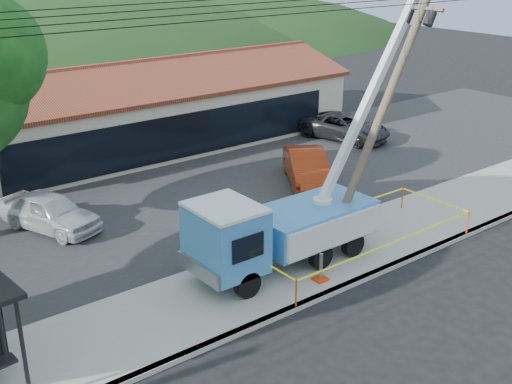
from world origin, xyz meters
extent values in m
plane|color=black|center=(0.00, 0.00, 0.00)|extent=(120.00, 120.00, 0.00)
cube|color=#9A9690|center=(0.00, 2.10, 0.07)|extent=(60.00, 0.25, 0.15)
cube|color=#9A9690|center=(0.00, 4.00, 0.07)|extent=(60.00, 4.00, 0.15)
cube|color=#28282B|center=(0.00, 12.00, 0.05)|extent=(60.00, 12.00, 0.10)
cube|color=#BDAC96|center=(4.00, 20.00, 1.70)|extent=(22.00, 8.00, 3.40)
cube|color=black|center=(4.00, 15.98, 1.43)|extent=(18.04, 0.08, 2.21)
cube|color=maroon|center=(4.00, 18.00, 3.90)|extent=(22.50, 4.53, 1.52)
cube|color=maroon|center=(4.00, 22.00, 3.90)|extent=(22.50, 4.53, 1.52)
cube|color=maroon|center=(4.00, 20.00, 4.55)|extent=(22.50, 0.30, 0.25)
ellipsoid|color=#1D3915|center=(10.00, 55.00, 0.00)|extent=(89.60, 64.00, 32.00)
ellipsoid|color=#1D3915|center=(30.00, 55.00, 0.00)|extent=(72.80, 52.00, 26.00)
cylinder|color=black|center=(0.00, 3.10, 8.53)|extent=(60.00, 0.02, 0.02)
cylinder|color=black|center=(0.00, 3.60, 8.65)|extent=(60.00, 0.02, 0.02)
cylinder|color=black|center=(0.00, 4.10, 8.77)|extent=(60.00, 0.02, 0.02)
cylinder|color=black|center=(-1.60, 3.41, 0.57)|extent=(0.86, 0.29, 0.86)
cylinder|color=black|center=(-1.60, 5.41, 0.57)|extent=(0.86, 0.29, 0.86)
cylinder|color=black|center=(1.45, 3.41, 0.57)|extent=(0.86, 0.29, 0.86)
cylinder|color=black|center=(1.45, 5.41, 0.57)|extent=(0.86, 0.29, 0.86)
cylinder|color=black|center=(2.98, 3.41, 0.57)|extent=(0.86, 0.29, 0.86)
cylinder|color=black|center=(2.98, 5.41, 0.57)|extent=(0.86, 0.29, 0.86)
cube|color=black|center=(0.88, 4.41, 0.81)|extent=(6.30, 0.96, 0.24)
cube|color=#3582BD|center=(-1.70, 4.41, 1.77)|extent=(1.91, 2.29, 2.01)
cube|color=silver|center=(-1.70, 4.41, 2.82)|extent=(1.91, 2.29, 0.11)
cube|color=black|center=(-2.61, 4.41, 1.91)|extent=(0.08, 1.72, 0.86)
cube|color=gray|center=(-2.70, 4.41, 1.00)|extent=(0.14, 2.20, 0.48)
cube|color=#3582BD|center=(1.93, 4.41, 1.39)|extent=(4.39, 2.29, 1.15)
cylinder|color=silver|center=(2.41, 4.41, 1.81)|extent=(0.67, 0.67, 0.57)
cube|color=silver|center=(4.53, 4.41, 5.49)|extent=(4.47, 0.27, 7.02)
cube|color=gray|center=(4.82, 4.41, 5.73)|extent=(2.69, 0.17, 4.22)
cube|color=red|center=(0.88, 2.79, 0.18)|extent=(0.43, 0.43, 0.08)
cube|color=red|center=(3.36, 6.04, 0.18)|extent=(0.43, 0.43, 0.08)
cylinder|color=brown|center=(4.42, 3.94, 4.54)|extent=(4.73, 0.30, 8.92)
cube|color=brown|center=(6.31, 3.94, 8.26)|extent=(0.15, 1.70, 0.15)
cylinder|color=black|center=(6.12, 4.41, 7.97)|extent=(0.52, 0.34, 0.58)
cylinder|color=black|center=(6.12, 3.46, 7.97)|extent=(0.52, 0.34, 0.58)
cylinder|color=black|center=(-8.47, 3.18, 1.43)|extent=(0.12, 0.12, 2.54)
cylinder|color=black|center=(-8.59, 4.44, 1.43)|extent=(0.12, 0.12, 2.54)
cylinder|color=red|center=(-0.81, 2.06, 0.61)|extent=(0.06, 0.06, 0.92)
cylinder|color=red|center=(7.69, 2.06, 0.61)|extent=(0.06, 0.06, 0.92)
cylinder|color=red|center=(7.69, 5.18, 0.61)|extent=(0.06, 0.06, 0.92)
cylinder|color=red|center=(-0.81, 5.18, 0.61)|extent=(0.06, 0.06, 0.92)
cube|color=#FFF10D|center=(3.44, 2.06, 1.02)|extent=(8.50, 0.01, 0.06)
cube|color=#FFF10D|center=(7.69, 3.62, 1.02)|extent=(0.01, 3.13, 0.06)
cube|color=#FFF10D|center=(3.44, 5.18, 1.02)|extent=(8.50, 0.01, 0.06)
cube|color=#FFF10D|center=(-0.81, 3.62, 1.02)|extent=(0.01, 3.13, 0.06)
imported|color=silver|center=(-4.43, 12.08, 0.00)|extent=(3.15, 4.60, 1.45)
imported|color=maroon|center=(6.62, 9.83, 0.00)|extent=(3.94, 4.87, 1.56)
imported|color=#222127|center=(13.08, 13.85, 0.00)|extent=(3.43, 5.53, 1.43)
camera|label=1|loc=(-11.98, -10.38, 10.28)|focal=45.00mm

